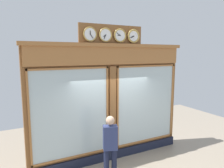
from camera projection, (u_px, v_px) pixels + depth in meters
name	position (u px, v px, depth m)	size (l,w,h in m)	color
shop_facade	(110.00, 102.00, 6.25)	(4.97, 0.42, 4.04)	brown
pedestrian	(110.00, 145.00, 5.23)	(0.41, 0.33, 1.69)	#191E38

